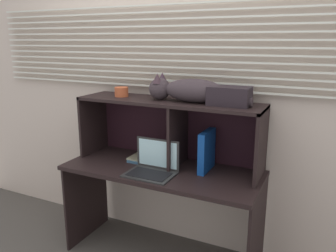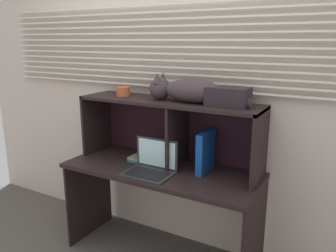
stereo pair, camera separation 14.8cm
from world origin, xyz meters
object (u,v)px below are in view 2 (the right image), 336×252
(cat, at_px, (186,90))
(binder_upright, at_px, (206,152))
(book_stack, at_px, (145,157))
(storage_box, at_px, (228,97))
(small_basket, at_px, (123,91))
(laptop, at_px, (151,166))

(cat, distance_m, binder_upright, 0.44)
(book_stack, distance_m, storage_box, 0.83)
(cat, distance_m, book_stack, 0.64)
(small_basket, xyz_separation_m, storage_box, (0.83, 0.00, 0.03))
(cat, distance_m, small_basket, 0.53)
(binder_upright, height_order, storage_box, storage_box)
(laptop, distance_m, small_basket, 0.63)
(storage_box, bearing_deg, laptop, -155.43)
(book_stack, height_order, storage_box, storage_box)
(binder_upright, bearing_deg, cat, -180.00)
(binder_upright, height_order, book_stack, binder_upright)
(binder_upright, bearing_deg, small_basket, 180.00)
(small_basket, bearing_deg, binder_upright, 0.00)
(laptop, bearing_deg, binder_upright, 33.69)
(laptop, distance_m, binder_upright, 0.39)
(small_basket, bearing_deg, cat, -0.00)
(cat, bearing_deg, laptop, -127.22)
(laptop, xyz_separation_m, binder_upright, (0.31, 0.21, 0.10))
(binder_upright, xyz_separation_m, book_stack, (-0.50, 0.00, -0.13))
(cat, relative_size, small_basket, 7.18)
(laptop, bearing_deg, small_basket, 150.72)
(storage_box, bearing_deg, cat, -180.00)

